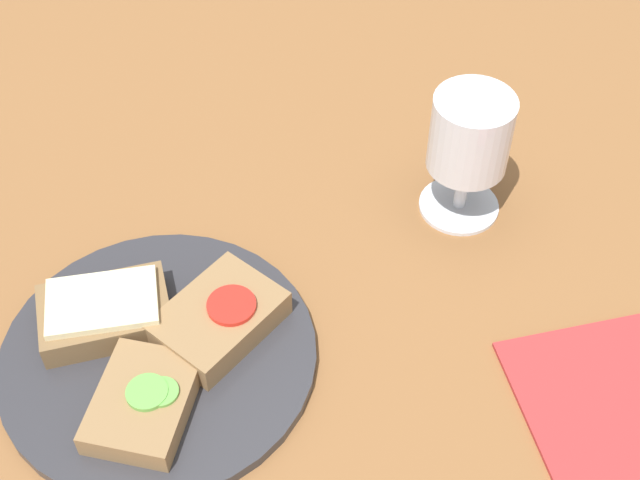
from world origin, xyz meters
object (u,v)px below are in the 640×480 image
object	(u,v)px
sandwich_with_tomato	(219,318)
napkin	(610,406)
plate	(159,356)
wine_glass	(469,141)
sandwich_with_cucumber	(144,402)
sandwich_with_cheese	(105,312)

from	to	relation	value
sandwich_with_tomato	napkin	bearing A→B (deg)	-55.23
plate	wine_glass	distance (cm)	32.54
wine_glass	napkin	size ratio (longest dim) A/B	0.84
sandwich_with_cucumber	wine_glass	distance (cm)	35.61
wine_glass	napkin	xyz separation A→B (cm)	(-7.74, -22.68, -8.17)
sandwich_with_cheese	sandwich_with_cucumber	size ratio (longest dim) A/B	1.08
plate	sandwich_with_cucumber	size ratio (longest dim) A/B	2.22
sandwich_with_tomato	sandwich_with_cheese	distance (cm)	9.43
sandwich_with_cheese	napkin	xyz separation A→B (cm)	(24.77, -32.97, -2.35)
sandwich_with_tomato	wine_glass	bearing A→B (deg)	-7.74
wine_glass	sandwich_with_cucumber	bearing A→B (deg)	177.99
sandwich_with_cheese	plate	bearing A→B (deg)	-75.90
sandwich_with_tomato	sandwich_with_cucumber	bearing A→B (deg)	-165.87
sandwich_with_tomato	napkin	world-z (taller)	sandwich_with_tomato
sandwich_with_tomato	sandwich_with_cucumber	xyz separation A→B (cm)	(-9.12, -2.30, -0.19)
sandwich_with_cheese	napkin	distance (cm)	41.30
sandwich_with_tomato	plate	bearing A→B (deg)	164.06
plate	sandwich_with_cheese	bearing A→B (deg)	104.10
plate	sandwich_with_cheese	size ratio (longest dim) A/B	2.06
plate	sandwich_with_cucumber	distance (cm)	5.67
sandwich_with_tomato	napkin	size ratio (longest dim) A/B	0.72
napkin	sandwich_with_tomato	bearing A→B (deg)	124.77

